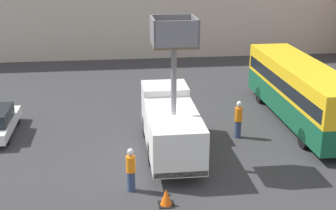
{
  "coord_description": "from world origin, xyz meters",
  "views": [
    {
      "loc": [
        -2.08,
        -18.9,
        9.33
      ],
      "look_at": [
        0.47,
        1.97,
        2.1
      ],
      "focal_mm": 50.0,
      "sensor_mm": 36.0,
      "label": 1
    }
  ],
  "objects_px": {
    "city_bus": "(301,89)",
    "utility_truck": "(170,122)",
    "road_worker_near_truck": "(131,170)",
    "road_worker_directing": "(238,119)",
    "traffic_cone_near_truck": "(166,198)"
  },
  "relations": [
    {
      "from": "city_bus",
      "to": "utility_truck",
      "type": "bearing_deg",
      "value": 124.1
    },
    {
      "from": "utility_truck",
      "to": "road_worker_near_truck",
      "type": "relative_size",
      "value": 3.65
    },
    {
      "from": "utility_truck",
      "to": "road_worker_near_truck",
      "type": "height_order",
      "value": "utility_truck"
    },
    {
      "from": "city_bus",
      "to": "road_worker_directing",
      "type": "bearing_deg",
      "value": 125.2
    },
    {
      "from": "city_bus",
      "to": "traffic_cone_near_truck",
      "type": "height_order",
      "value": "city_bus"
    },
    {
      "from": "utility_truck",
      "to": "traffic_cone_near_truck",
      "type": "bearing_deg",
      "value": -99.2
    },
    {
      "from": "road_worker_near_truck",
      "to": "traffic_cone_near_truck",
      "type": "xyz_separation_m",
      "value": [
        1.25,
        -1.26,
        -0.61
      ]
    },
    {
      "from": "utility_truck",
      "to": "road_worker_directing",
      "type": "distance_m",
      "value": 4.0
    },
    {
      "from": "road_worker_near_truck",
      "to": "utility_truck",
      "type": "bearing_deg",
      "value": 20.9
    },
    {
      "from": "road_worker_near_truck",
      "to": "traffic_cone_near_truck",
      "type": "bearing_deg",
      "value": -83.14
    },
    {
      "from": "utility_truck",
      "to": "city_bus",
      "type": "distance_m",
      "value": 8.27
    },
    {
      "from": "city_bus",
      "to": "road_worker_near_truck",
      "type": "bearing_deg",
      "value": 135.16
    },
    {
      "from": "utility_truck",
      "to": "road_worker_directing",
      "type": "height_order",
      "value": "utility_truck"
    },
    {
      "from": "utility_truck",
      "to": "city_bus",
      "type": "bearing_deg",
      "value": 23.67
    },
    {
      "from": "road_worker_directing",
      "to": "utility_truck",
      "type": "bearing_deg",
      "value": -93.87
    }
  ]
}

